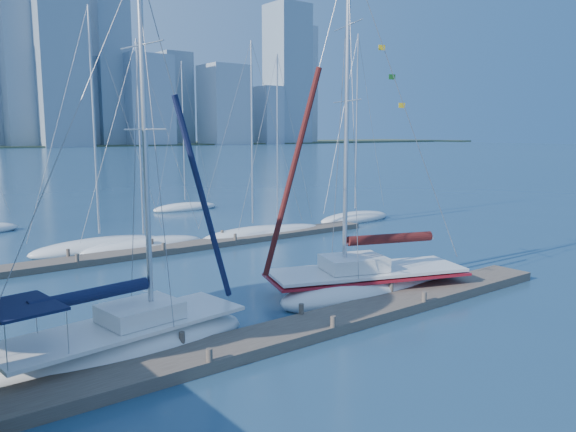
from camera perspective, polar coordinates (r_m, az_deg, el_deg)
ground at (r=21.15m, az=2.91°, el=-11.54°), size 700.00×700.00×0.00m
near_dock at (r=21.08m, az=2.91°, el=-11.03°), size 26.00×2.00×0.40m
far_dock at (r=35.22m, az=-11.61°, el=-3.25°), size 30.00×1.80×0.36m
sailboat_navy at (r=19.42m, az=-16.32°, el=-10.65°), size 9.05×3.97×13.12m
sailboat_maroon at (r=25.73m, az=7.97°, el=-5.36°), size 10.04×6.08×15.33m
bg_boat_1 at (r=36.55m, az=-18.56°, el=-2.92°), size 8.51×2.71×14.96m
bg_boat_2 at (r=36.23m, az=-14.42°, el=-2.90°), size 7.99×2.50×13.09m
bg_boat_3 at (r=39.14m, az=-3.59°, el=-1.80°), size 8.21×3.31×13.64m
bg_boat_4 at (r=40.05m, az=-1.06°, el=-1.58°), size 7.82×3.31×12.85m
bg_boat_5 at (r=46.60m, az=6.82°, el=-0.14°), size 7.29×2.63×15.30m
bg_boat_7 at (r=53.76m, az=-10.38°, el=0.90°), size 6.76×3.56×13.98m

